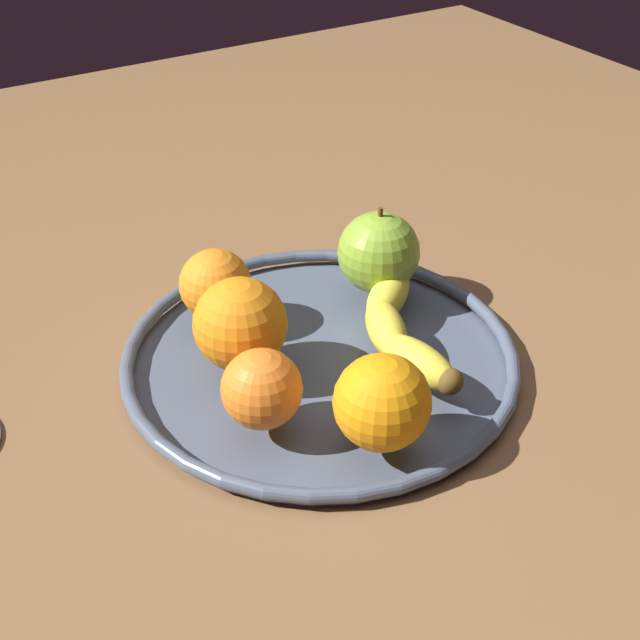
{
  "coord_description": "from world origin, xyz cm",
  "views": [
    {
      "loc": [
        49.9,
        -30.33,
        46.15
      ],
      "look_at": [
        0.0,
        0.0,
        4.8
      ],
      "focal_mm": 47.8,
      "sensor_mm": 36.0,
      "label": 1
    }
  ],
  "objects_px": {
    "orange_back_left": "(215,285)",
    "banana": "(399,329)",
    "apple": "(379,253)",
    "orange_center": "(240,324)",
    "fruit_bowl": "(320,356)",
    "orange_front_right": "(262,389)",
    "orange_front_left": "(382,402)"
  },
  "relations": [
    {
      "from": "orange_back_left",
      "to": "banana",
      "type": "bearing_deg",
      "value": 43.05
    },
    {
      "from": "apple",
      "to": "orange_center",
      "type": "bearing_deg",
      "value": -77.41
    },
    {
      "from": "fruit_bowl",
      "to": "orange_back_left",
      "type": "bearing_deg",
      "value": -150.03
    },
    {
      "from": "banana",
      "to": "apple",
      "type": "height_order",
      "value": "apple"
    },
    {
      "from": "orange_center",
      "to": "orange_front_right",
      "type": "xyz_separation_m",
      "value": [
        0.07,
        -0.02,
        -0.01
      ]
    },
    {
      "from": "orange_front_right",
      "to": "banana",
      "type": "bearing_deg",
      "value": 99.92
    },
    {
      "from": "orange_back_left",
      "to": "orange_front_left",
      "type": "bearing_deg",
      "value": 8.84
    },
    {
      "from": "fruit_bowl",
      "to": "orange_front_right",
      "type": "distance_m",
      "value": 0.11
    },
    {
      "from": "fruit_bowl",
      "to": "apple",
      "type": "xyz_separation_m",
      "value": [
        -0.05,
        0.1,
        0.05
      ]
    },
    {
      "from": "apple",
      "to": "orange_back_left",
      "type": "distance_m",
      "value": 0.15
    },
    {
      "from": "orange_center",
      "to": "orange_front_right",
      "type": "relative_size",
      "value": 1.25
    },
    {
      "from": "fruit_bowl",
      "to": "orange_center",
      "type": "relative_size",
      "value": 4.38
    },
    {
      "from": "fruit_bowl",
      "to": "orange_center",
      "type": "distance_m",
      "value": 0.08
    },
    {
      "from": "orange_center",
      "to": "orange_front_right",
      "type": "distance_m",
      "value": 0.08
    },
    {
      "from": "orange_front_right",
      "to": "orange_center",
      "type": "bearing_deg",
      "value": 165.06
    },
    {
      "from": "apple",
      "to": "orange_front_right",
      "type": "bearing_deg",
      "value": -58.94
    },
    {
      "from": "orange_front_right",
      "to": "fruit_bowl",
      "type": "bearing_deg",
      "value": 123.09
    },
    {
      "from": "fruit_bowl",
      "to": "orange_front_left",
      "type": "relative_size",
      "value": 4.7
    },
    {
      "from": "banana",
      "to": "orange_center",
      "type": "relative_size",
      "value": 2.23
    },
    {
      "from": "fruit_bowl",
      "to": "orange_front_right",
      "type": "xyz_separation_m",
      "value": [
        0.06,
        -0.09,
        0.04
      ]
    },
    {
      "from": "apple",
      "to": "orange_back_left",
      "type": "bearing_deg",
      "value": -104.22
    },
    {
      "from": "banana",
      "to": "orange_front_left",
      "type": "height_order",
      "value": "orange_front_left"
    },
    {
      "from": "orange_front_left",
      "to": "apple",
      "type": "bearing_deg",
      "value": 146.19
    },
    {
      "from": "banana",
      "to": "orange_front_right",
      "type": "distance_m",
      "value": 0.15
    },
    {
      "from": "banana",
      "to": "orange_front_right",
      "type": "xyz_separation_m",
      "value": [
        0.03,
        -0.15,
        0.02
      ]
    },
    {
      "from": "banana",
      "to": "orange_back_left",
      "type": "relative_size",
      "value": 2.69
    },
    {
      "from": "fruit_bowl",
      "to": "apple",
      "type": "distance_m",
      "value": 0.12
    },
    {
      "from": "orange_front_right",
      "to": "orange_front_left",
      "type": "bearing_deg",
      "value": 45.15
    },
    {
      "from": "fruit_bowl",
      "to": "apple",
      "type": "bearing_deg",
      "value": 119.2
    },
    {
      "from": "fruit_bowl",
      "to": "banana",
      "type": "bearing_deg",
      "value": 63.79
    },
    {
      "from": "banana",
      "to": "apple",
      "type": "bearing_deg",
      "value": 178.06
    },
    {
      "from": "orange_front_right",
      "to": "orange_back_left",
      "type": "height_order",
      "value": "orange_back_left"
    }
  ]
}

